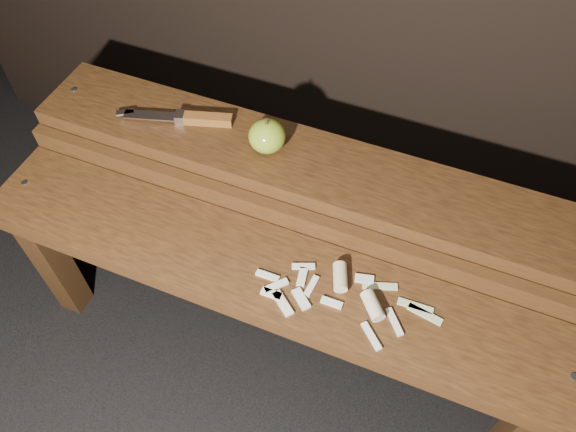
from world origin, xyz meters
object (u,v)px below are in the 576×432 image
at_px(knife, 193,118).
at_px(apple, 267,136).
at_px(bench_rear_tier, 307,189).
at_px(bench_front_tier, 265,291).

bearing_deg(knife, apple, -3.56).
bearing_deg(bench_rear_tier, knife, 176.71).
bearing_deg(apple, knife, 176.44).
height_order(bench_rear_tier, knife, knife).
bearing_deg(knife, bench_rear_tier, -3.29).
relative_size(bench_rear_tier, apple, 15.07).
distance_m(bench_rear_tier, apple, 0.15).
xyz_separation_m(bench_front_tier, bench_rear_tier, (0.00, 0.23, 0.06)).
distance_m(bench_front_tier, bench_rear_tier, 0.23).
bearing_deg(bench_front_tier, apple, 111.23).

